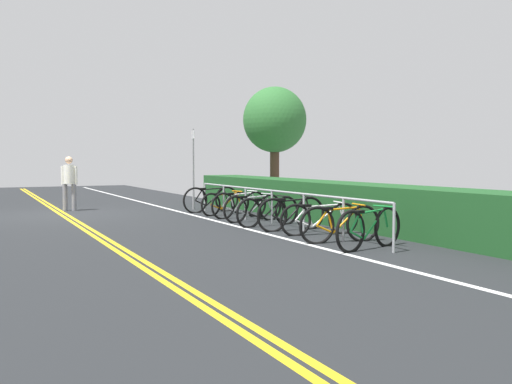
{
  "coord_description": "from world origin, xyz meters",
  "views": [
    {
      "loc": [
        16.41,
        -2.16,
        1.53
      ],
      "look_at": [
        5.17,
        3.5,
        0.8
      ],
      "focal_mm": 39.1,
      "sensor_mm": 36.0,
      "label": 1
    }
  ],
  "objects_px": {
    "bicycle_2": "(239,205)",
    "pedestrian": "(69,180)",
    "bike_rack": "(272,199)",
    "bicycle_3": "(253,208)",
    "bicycle_0": "(211,199)",
    "bicycle_8": "(369,228)",
    "bicycle_6": "(320,219)",
    "bicycle_1": "(226,203)",
    "bicycle_4": "(268,211)",
    "bicycle_7": "(340,224)",
    "tree_near_left": "(275,121)",
    "bicycle_5": "(291,214)",
    "sign_post_near": "(193,162)"
  },
  "relations": [
    {
      "from": "bicycle_0",
      "to": "bicycle_4",
      "type": "distance_m",
      "value": 3.79
    },
    {
      "from": "bicycle_0",
      "to": "bicycle_5",
      "type": "bearing_deg",
      "value": -0.57
    },
    {
      "from": "bicycle_6",
      "to": "sign_post_near",
      "type": "xyz_separation_m",
      "value": [
        -6.65,
        -0.27,
        1.15
      ]
    },
    {
      "from": "bicycle_8",
      "to": "pedestrian",
      "type": "relative_size",
      "value": 1.05
    },
    {
      "from": "pedestrian",
      "to": "sign_post_near",
      "type": "bearing_deg",
      "value": 69.92
    },
    {
      "from": "bicycle_6",
      "to": "sign_post_near",
      "type": "relative_size",
      "value": 0.7
    },
    {
      "from": "bicycle_4",
      "to": "bicycle_0",
      "type": "bearing_deg",
      "value": 178.23
    },
    {
      "from": "bike_rack",
      "to": "bicycle_3",
      "type": "bearing_deg",
      "value": 179.65
    },
    {
      "from": "bicycle_7",
      "to": "pedestrian",
      "type": "relative_size",
      "value": 1.03
    },
    {
      "from": "bicycle_5",
      "to": "bicycle_7",
      "type": "xyz_separation_m",
      "value": [
        1.92,
        -0.08,
        -0.02
      ]
    },
    {
      "from": "bicycle_0",
      "to": "bicycle_8",
      "type": "height_order",
      "value": "bicycle_0"
    },
    {
      "from": "bicycle_2",
      "to": "tree_near_left",
      "type": "bearing_deg",
      "value": 140.61
    },
    {
      "from": "bicycle_8",
      "to": "pedestrian",
      "type": "xyz_separation_m",
      "value": [
        -9.84,
        -3.52,
        0.58
      ]
    },
    {
      "from": "bike_rack",
      "to": "bicycle_5",
      "type": "height_order",
      "value": "bike_rack"
    },
    {
      "from": "pedestrian",
      "to": "bicycle_8",
      "type": "bearing_deg",
      "value": 19.69
    },
    {
      "from": "bicycle_6",
      "to": "pedestrian",
      "type": "relative_size",
      "value": 1.06
    },
    {
      "from": "bicycle_0",
      "to": "bicycle_2",
      "type": "distance_m",
      "value": 1.83
    },
    {
      "from": "bicycle_8",
      "to": "tree_near_left",
      "type": "distance_m",
      "value": 10.41
    },
    {
      "from": "bike_rack",
      "to": "bicycle_0",
      "type": "height_order",
      "value": "bike_rack"
    },
    {
      "from": "bicycle_7",
      "to": "bicycle_6",
      "type": "bearing_deg",
      "value": 167.43
    },
    {
      "from": "bicycle_2",
      "to": "bicycle_7",
      "type": "height_order",
      "value": "bicycle_2"
    },
    {
      "from": "bicycle_2",
      "to": "bicycle_5",
      "type": "distance_m",
      "value": 2.91
    },
    {
      "from": "pedestrian",
      "to": "bicycle_4",
      "type": "bearing_deg",
      "value": 29.99
    },
    {
      "from": "bike_rack",
      "to": "bicycle_6",
      "type": "distance_m",
      "value": 1.86
    },
    {
      "from": "bicycle_1",
      "to": "bicycle_8",
      "type": "height_order",
      "value": "bicycle_8"
    },
    {
      "from": "bike_rack",
      "to": "bicycle_6",
      "type": "xyz_separation_m",
      "value": [
        1.83,
        0.12,
        -0.3
      ]
    },
    {
      "from": "bike_rack",
      "to": "bicycle_8",
      "type": "relative_size",
      "value": 4.97
    },
    {
      "from": "pedestrian",
      "to": "sign_post_near",
      "type": "height_order",
      "value": "sign_post_near"
    },
    {
      "from": "bicycle_2",
      "to": "bicycle_6",
      "type": "distance_m",
      "value": 3.77
    },
    {
      "from": "pedestrian",
      "to": "bicycle_3",
      "type": "bearing_deg",
      "value": 35.53
    },
    {
      "from": "bicycle_2",
      "to": "pedestrian",
      "type": "bearing_deg",
      "value": -138.24
    },
    {
      "from": "bicycle_8",
      "to": "bike_rack",
      "type": "bearing_deg",
      "value": 178.28
    },
    {
      "from": "pedestrian",
      "to": "tree_near_left",
      "type": "distance_m",
      "value": 7.14
    },
    {
      "from": "bike_rack",
      "to": "tree_near_left",
      "type": "distance_m",
      "value": 7.0
    },
    {
      "from": "bicycle_2",
      "to": "bicycle_7",
      "type": "bearing_deg",
      "value": -2.22
    },
    {
      "from": "bicycle_0",
      "to": "bicycle_1",
      "type": "xyz_separation_m",
      "value": [
        0.91,
        0.06,
        -0.05
      ]
    },
    {
      "from": "pedestrian",
      "to": "bike_rack",
      "type": "bearing_deg",
      "value": 30.8
    },
    {
      "from": "bicycle_4",
      "to": "bicycle_7",
      "type": "height_order",
      "value": "bicycle_7"
    },
    {
      "from": "bicycle_6",
      "to": "bicycle_8",
      "type": "xyz_separation_m",
      "value": [
        1.91,
        -0.23,
        0.03
      ]
    },
    {
      "from": "bicycle_4",
      "to": "bicycle_6",
      "type": "relative_size",
      "value": 1.03
    },
    {
      "from": "bicycle_1",
      "to": "bicycle_2",
      "type": "bearing_deg",
      "value": -0.02
    },
    {
      "from": "bicycle_8",
      "to": "bicycle_7",
      "type": "bearing_deg",
      "value": -179.96
    },
    {
      "from": "bicycle_7",
      "to": "tree_near_left",
      "type": "relative_size",
      "value": 0.41
    },
    {
      "from": "bike_rack",
      "to": "bicycle_3",
      "type": "distance_m",
      "value": 1.04
    },
    {
      "from": "bicycle_5",
      "to": "bike_rack",
      "type": "bearing_deg",
      "value": 177.75
    },
    {
      "from": "bicycle_0",
      "to": "bicycle_6",
      "type": "height_order",
      "value": "bicycle_0"
    },
    {
      "from": "bike_rack",
      "to": "bicycle_0",
      "type": "xyz_separation_m",
      "value": [
        -3.77,
        0.01,
        -0.26
      ]
    },
    {
      "from": "bicycle_0",
      "to": "bicycle_2",
      "type": "bearing_deg",
      "value": 2.01
    },
    {
      "from": "bicycle_4",
      "to": "pedestrian",
      "type": "xyz_separation_m",
      "value": [
        -6.11,
        -3.53,
        0.6
      ]
    },
    {
      "from": "bicycle_5",
      "to": "pedestrian",
      "type": "relative_size",
      "value": 1.04
    }
  ]
}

